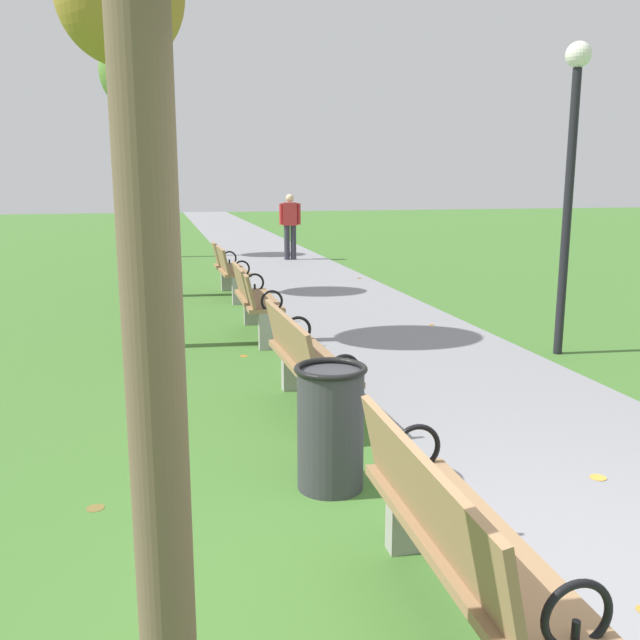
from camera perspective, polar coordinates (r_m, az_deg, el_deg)
ground_plane at (r=3.75m, az=17.82°, el=-21.85°), size 80.00×80.00×0.00m
paved_walkway at (r=20.95m, az=-5.13°, el=6.01°), size 2.54×44.00×0.02m
park_bench_1 at (r=3.25m, az=10.87°, el=-17.03°), size 0.49×1.61×0.90m
park_bench_2 at (r=6.00m, az=-1.20°, el=-3.36°), size 0.52×1.61×0.90m
park_bench_3 at (r=9.04m, az=-5.43°, el=1.68°), size 0.48×1.60×0.90m
park_bench_4 at (r=12.08m, az=-7.49°, el=4.13°), size 0.51×1.61×0.90m
tree_2 at (r=8.73m, az=-16.06°, el=23.74°), size 1.42×1.42×4.82m
tree_3 at (r=12.40m, az=-14.88°, el=18.11°), size 1.15×1.15×4.36m
tree_4 at (r=18.65m, az=-14.11°, el=16.27°), size 1.28×1.28×4.46m
pedestrian_walking at (r=17.42m, az=-2.47°, el=7.95°), size 0.53×0.26×1.62m
trash_bin at (r=4.63m, az=0.87°, el=-8.74°), size 0.48×0.48×0.84m
lamp_post at (r=8.42m, az=19.93°, el=12.79°), size 0.28×0.28×3.48m
scattered_leaves at (r=7.04m, az=4.27°, el=-5.08°), size 4.58×13.40×0.02m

